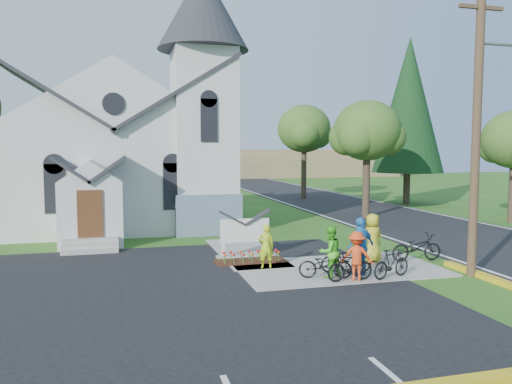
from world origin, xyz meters
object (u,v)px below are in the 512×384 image
object	(u,v)px
church_sign	(245,231)
utility_pole	(479,110)
cyclist_1	(330,252)
cyclist_2	(361,246)
bike_0	(325,265)
bike_4	(416,247)
bike_1	(350,266)
bike_2	(346,259)
bike_3	(391,263)
cyclist_3	(357,256)
cyclist_4	(372,238)
cyclist_0	(266,246)

from	to	relation	value
church_sign	utility_pole	distance (m)	9.18
utility_pole	cyclist_1	size ratio (longest dim) A/B	5.98
cyclist_1	cyclist_2	bearing A→B (deg)	163.35
bike_0	bike_4	size ratio (longest dim) A/B	0.88
cyclist_2	bike_1	bearing A→B (deg)	20.17
bike_2	utility_pole	bearing A→B (deg)	-98.07
bike_3	cyclist_3	bearing A→B (deg)	69.73
bike_0	cyclist_1	size ratio (longest dim) A/B	1.01
cyclist_4	bike_1	bearing A→B (deg)	39.88
church_sign	bike_4	size ratio (longest dim) A/B	1.14
cyclist_1	bike_1	size ratio (longest dim) A/B	1.08
church_sign	cyclist_4	xyz separation A→B (m)	(4.24, -2.20, -0.09)
bike_1	cyclist_2	size ratio (longest dim) A/B	0.81
cyclist_2	bike_4	xyz separation A→B (m)	(2.96, 1.38, -0.45)
utility_pole	church_sign	bearing A→B (deg)	144.40
cyclist_0	bike_3	distance (m)	4.21
cyclist_1	cyclist_3	bearing A→B (deg)	126.38
bike_0	cyclist_1	world-z (taller)	cyclist_1
cyclist_0	bike_0	bearing A→B (deg)	134.22
cyclist_0	bike_0	size ratio (longest dim) A/B	0.91
bike_4	utility_pole	bearing A→B (deg)	-159.90
cyclist_3	cyclist_4	bearing A→B (deg)	-104.92
utility_pole	cyclist_0	size ratio (longest dim) A/B	6.54
bike_3	cyclist_4	distance (m)	2.29
church_sign	bike_4	xyz separation A→B (m)	(5.90, -2.46, -0.47)
utility_pole	cyclist_3	distance (m)	6.10
bike_0	cyclist_3	world-z (taller)	cyclist_3
utility_pole	bike_3	bearing A→B (deg)	173.92
cyclist_1	bike_2	world-z (taller)	cyclist_1
utility_pole	bike_4	world-z (taller)	utility_pole
bike_1	cyclist_4	size ratio (longest dim) A/B	0.87
bike_2	cyclist_4	bearing A→B (deg)	-43.07
cyclist_3	cyclist_2	bearing A→B (deg)	-104.34
utility_pole	cyclist_4	world-z (taller)	utility_pole
bike_4	bike_0	bearing A→B (deg)	112.23
bike_1	cyclist_2	xyz separation A→B (m)	(0.64, 0.56, 0.49)
cyclist_0	bike_2	size ratio (longest dim) A/B	0.90
cyclist_2	cyclist_3	size ratio (longest dim) A/B	1.24
bike_2	bike_4	world-z (taller)	bike_4
church_sign	cyclist_0	size ratio (longest dim) A/B	1.44
bike_4	cyclist_3	bearing A→B (deg)	122.88
bike_1	utility_pole	bearing A→B (deg)	-96.71
church_sign	bike_0	size ratio (longest dim) A/B	1.30
cyclist_0	cyclist_4	xyz separation A→B (m)	(3.99, -0.14, 0.13)
cyclist_0	bike_3	xyz separation A→B (m)	(3.50, -2.33, -0.29)
utility_pole	bike_2	bearing A→B (deg)	161.21
cyclist_0	bike_2	bearing A→B (deg)	157.50
utility_pole	bike_2	world-z (taller)	utility_pole
cyclist_2	cyclist_4	world-z (taller)	cyclist_2
bike_0	cyclist_4	distance (m)	3.10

